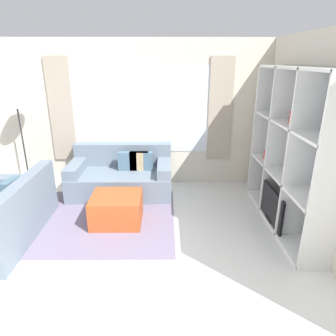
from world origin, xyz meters
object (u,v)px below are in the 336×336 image
at_px(couch_side, 3,218).
at_px(shelving_unit, 291,154).
at_px(ottoman, 117,209).
at_px(floor_lamp, 17,105).
at_px(couch_main, 122,177).

bearing_deg(couch_side, shelving_unit, 95.46).
height_order(shelving_unit, ottoman, shelving_unit).
relative_size(ottoman, floor_lamp, 0.41).
distance_m(couch_side, floor_lamp, 2.16).
distance_m(shelving_unit, ottoman, 2.65).
distance_m(shelving_unit, floor_lamp, 4.60).
bearing_deg(shelving_unit, ottoman, 179.69).
distance_m(ottoman, floor_lamp, 2.66).
bearing_deg(floor_lamp, couch_side, -77.27).
relative_size(couch_main, ottoman, 2.47).
relative_size(shelving_unit, floor_lamp, 1.27).
bearing_deg(couch_side, couch_main, 136.38).
xyz_separation_m(shelving_unit, couch_main, (-2.57, 1.11, -0.77)).
xyz_separation_m(couch_main, couch_side, (-1.42, -1.49, -0.01)).
relative_size(shelving_unit, couch_main, 1.25).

